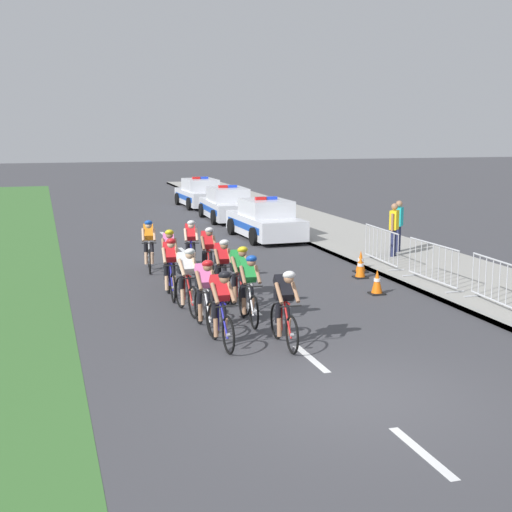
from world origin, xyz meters
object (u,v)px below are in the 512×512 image
(cyclist_eleventh, at_px, (149,244))
(spectator_middle, at_px, (399,222))
(cyclist_ninth, at_px, (169,256))
(crowd_barrier_rear, at_px, (381,247))
(crowd_barrier_middle, at_px, (433,264))
(spectator_back, at_px, (394,226))
(cyclist_third, at_px, (205,293))
(cyclist_eighth, at_px, (222,268))
(traffic_cone_far, at_px, (360,267))
(cyclist_sixth, at_px, (239,277))
(cyclist_seventh, at_px, (170,267))
(traffic_cone_mid, at_px, (361,262))
(cyclist_second, at_px, (284,306))
(cyclist_twelfth, at_px, (191,244))
(police_car_nearest, at_px, (265,221))
(crowd_barrier_front, at_px, (499,285))
(police_car_third, at_px, (200,194))
(police_car_second, at_px, (227,205))
(cyclist_fifth, at_px, (187,279))
(cyclist_lead, at_px, (221,307))
(cyclist_fourth, at_px, (248,287))

(cyclist_eleventh, relative_size, spectator_middle, 1.03)
(cyclist_ninth, bearing_deg, crowd_barrier_rear, 4.88)
(crowd_barrier_middle, relative_size, spectator_back, 1.39)
(cyclist_third, xyz_separation_m, spectator_back, (7.46, 6.19, 0.30))
(cyclist_eighth, distance_m, crowd_barrier_middle, 5.54)
(traffic_cone_far, relative_size, spectator_middle, 0.38)
(cyclist_sixth, relative_size, cyclist_seventh, 1.00)
(cyclist_eighth, height_order, traffic_cone_mid, cyclist_eighth)
(cyclist_second, height_order, cyclist_twelfth, same)
(police_car_nearest, xyz_separation_m, traffic_cone_far, (0.38, -7.65, -0.37))
(crowd_barrier_front, bearing_deg, traffic_cone_far, 107.27)
(cyclist_seventh, relative_size, police_car_nearest, 0.39)
(police_car_nearest, height_order, crowd_barrier_rear, police_car_nearest)
(cyclist_third, bearing_deg, cyclist_second, -51.85)
(cyclist_second, bearing_deg, cyclist_seventh, 106.87)
(police_car_nearest, bearing_deg, police_car_third, 90.00)
(police_car_second, height_order, traffic_cone_mid, police_car_second)
(cyclist_third, height_order, traffic_cone_far, cyclist_third)
(cyclist_sixth, bearing_deg, cyclist_seventh, 128.31)
(cyclist_third, relative_size, traffic_cone_mid, 2.69)
(police_car_second, relative_size, crowd_barrier_front, 1.91)
(cyclist_eighth, relative_size, police_car_nearest, 0.39)
(police_car_third, bearing_deg, police_car_second, -90.01)
(cyclist_second, relative_size, traffic_cone_mid, 2.69)
(cyclist_eighth, height_order, police_car_nearest, police_car_nearest)
(cyclist_sixth, height_order, cyclist_twelfth, same)
(cyclist_third, relative_size, crowd_barrier_rear, 0.74)
(cyclist_ninth, xyz_separation_m, spectator_back, (7.41, 1.66, 0.30))
(cyclist_sixth, xyz_separation_m, spectator_back, (6.35, 4.79, 0.30))
(cyclist_sixth, height_order, traffic_cone_mid, cyclist_sixth)
(cyclist_seventh, distance_m, traffic_cone_far, 5.56)
(cyclist_fifth, height_order, cyclist_eighth, same)
(traffic_cone_mid, bearing_deg, cyclist_second, -125.66)
(cyclist_eleventh, relative_size, police_car_third, 0.39)
(police_car_second, distance_m, spectator_middle, 10.85)
(cyclist_sixth, height_order, police_car_third, police_car_third)
(cyclist_lead, relative_size, cyclist_twelfth, 1.00)
(cyclist_sixth, relative_size, crowd_barrier_rear, 0.74)
(crowd_barrier_front, bearing_deg, cyclist_third, 175.86)
(cyclist_eleventh, xyz_separation_m, crowd_barrier_front, (6.84, -7.08, -0.14))
(spectator_back, bearing_deg, cyclist_fifth, -147.99)
(spectator_middle, bearing_deg, crowd_barrier_rear, -129.53)
(cyclist_fifth, xyz_separation_m, spectator_back, (7.55, 4.72, 0.30))
(spectator_back, bearing_deg, cyclist_fourth, -137.44)
(cyclist_twelfth, height_order, police_car_third, police_car_third)
(cyclist_ninth, height_order, spectator_middle, spectator_middle)
(spectator_middle, bearing_deg, cyclist_ninth, -163.24)
(cyclist_second, relative_size, cyclist_fourth, 1.00)
(cyclist_sixth, bearing_deg, cyclist_lead, -112.39)
(police_car_third, bearing_deg, cyclist_sixth, -99.90)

